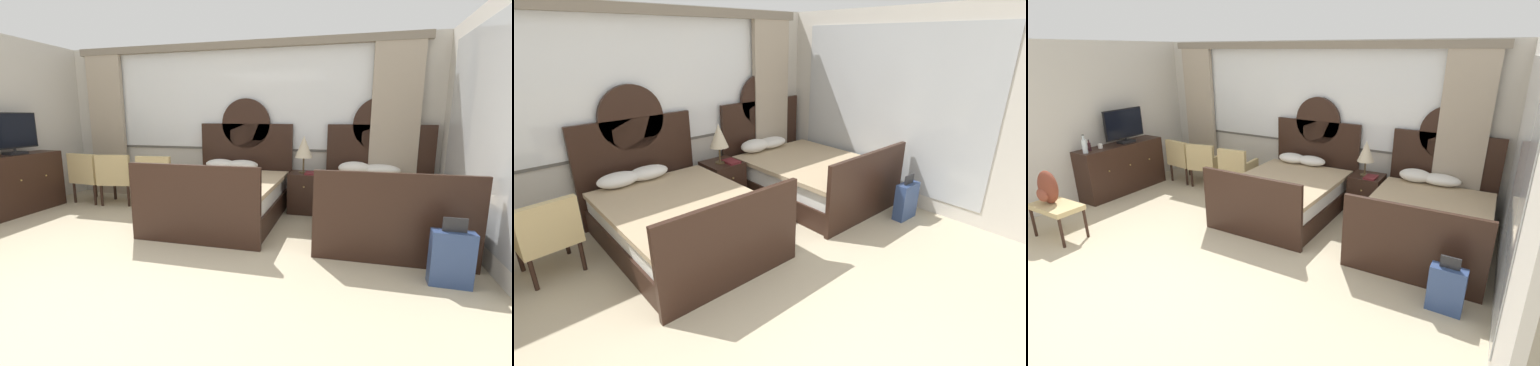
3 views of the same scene
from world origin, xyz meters
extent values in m
plane|color=#BCAD8E|center=(0.00, 0.00, 0.00)|extent=(24.00, 24.00, 0.00)
cube|color=beige|center=(0.00, 3.73, 1.35)|extent=(6.48, 0.07, 2.70)
cube|color=#5B5954|center=(0.00, 3.69, 1.76)|extent=(4.74, 0.02, 1.72)
cube|color=white|center=(0.00, 3.68, 1.76)|extent=(4.66, 0.02, 1.64)
cube|color=tan|center=(-2.54, 3.60, 1.30)|extent=(0.71, 0.08, 2.60)
cube|color=tan|center=(2.54, 3.60, 1.30)|extent=(0.71, 0.08, 2.60)
cube|color=gray|center=(0.00, 3.60, 2.62)|extent=(5.96, 0.10, 0.12)
cube|color=beige|center=(-3.28, 1.55, 1.35)|extent=(0.07, 4.30, 2.70)
cube|color=beige|center=(3.28, 1.55, 1.35)|extent=(0.07, 4.30, 2.70)
cube|color=#B2B7BC|center=(3.23, 1.85, 1.35)|extent=(0.01, 3.01, 2.27)
cube|color=black|center=(0.18, 2.54, 0.15)|extent=(1.52, 2.09, 0.30)
cube|color=white|center=(0.18, 2.54, 0.42)|extent=(1.46, 1.99, 0.24)
cube|color=tan|center=(0.18, 2.46, 0.57)|extent=(1.56, 1.89, 0.06)
cube|color=black|center=(0.18, 3.61, 0.68)|extent=(1.60, 0.06, 1.35)
cylinder|color=black|center=(0.18, 3.61, 1.35)|extent=(0.84, 0.06, 0.84)
cube|color=black|center=(0.18, 1.46, 0.47)|extent=(1.60, 0.06, 0.95)
ellipsoid|color=white|center=(-0.19, 3.33, 0.69)|extent=(0.51, 0.31, 0.17)
ellipsoid|color=white|center=(0.20, 3.34, 0.68)|extent=(0.53, 0.28, 0.17)
cube|color=black|center=(2.35, 2.54, 0.15)|extent=(1.52, 2.09, 0.30)
cube|color=white|center=(2.35, 2.54, 0.42)|extent=(1.46, 1.99, 0.24)
cube|color=tan|center=(2.35, 2.46, 0.57)|extent=(1.56, 1.89, 0.06)
cube|color=black|center=(2.35, 3.61, 0.68)|extent=(1.60, 0.06, 1.35)
cylinder|color=black|center=(2.35, 3.61, 1.35)|extent=(0.84, 0.06, 0.84)
cube|color=black|center=(2.35, 1.46, 0.47)|extent=(1.60, 0.06, 0.95)
ellipsoid|color=white|center=(1.98, 3.36, 0.70)|extent=(0.49, 0.32, 0.20)
ellipsoid|color=white|center=(2.35, 3.38, 0.68)|extent=(0.59, 0.32, 0.17)
cube|color=black|center=(1.26, 3.23, 0.31)|extent=(0.51, 0.51, 0.62)
sphere|color=tan|center=(1.26, 2.96, 0.44)|extent=(0.02, 0.02, 0.02)
cylinder|color=brown|center=(1.22, 3.21, 0.63)|extent=(0.14, 0.14, 0.02)
cylinder|color=brown|center=(1.22, 3.21, 0.75)|extent=(0.03, 0.03, 0.22)
cone|color=beige|center=(1.22, 3.21, 1.02)|extent=(0.27, 0.27, 0.34)
cube|color=maroon|center=(1.35, 3.13, 0.63)|extent=(0.18, 0.26, 0.03)
cube|color=black|center=(-3.02, 1.89, 0.46)|extent=(0.45, 1.61, 0.91)
sphere|color=tan|center=(-2.78, 2.33, 0.55)|extent=(0.03, 0.03, 0.03)
sphere|color=tan|center=(-2.78, 1.89, 0.55)|extent=(0.03, 0.03, 0.03)
sphere|color=tan|center=(-2.78, 1.44, 0.55)|extent=(0.03, 0.03, 0.03)
cube|color=black|center=(-2.99, 2.03, 0.93)|extent=(0.20, 0.28, 0.04)
cylinder|color=black|center=(-2.99, 2.03, 0.98)|extent=(0.04, 0.04, 0.05)
cube|color=black|center=(-2.99, 2.03, 1.27)|extent=(0.04, 0.80, 0.53)
cube|color=black|center=(-2.97, 2.03, 1.27)|extent=(0.01, 0.76, 0.49)
cylinder|color=silver|center=(-2.95, 1.18, 1.02)|extent=(0.08, 0.08, 0.23)
cylinder|color=silver|center=(-2.95, 1.18, 1.18)|extent=(0.03, 0.03, 0.09)
cylinder|color=black|center=(-2.95, 1.18, 1.22)|extent=(0.04, 0.04, 0.01)
cylinder|color=black|center=(-3.03, 1.31, 0.98)|extent=(0.05, 0.05, 0.14)
cylinder|color=black|center=(-3.03, 1.31, 1.08)|extent=(0.02, 0.02, 0.05)
cylinder|color=black|center=(-3.03, 1.31, 1.10)|extent=(0.02, 0.02, 0.01)
cylinder|color=white|center=(-3.02, 1.51, 0.95)|extent=(0.08, 0.08, 0.08)
torus|color=white|center=(-2.97, 1.51, 0.96)|extent=(0.05, 0.01, 0.05)
cube|color=tan|center=(-1.11, 2.96, 0.40)|extent=(0.61, 0.61, 0.10)
cube|color=tan|center=(-1.09, 2.72, 0.66)|extent=(0.56, 0.13, 0.41)
cube|color=tan|center=(-0.86, 2.98, 0.53)|extent=(0.11, 0.51, 0.16)
cube|color=tan|center=(-1.36, 2.94, 0.53)|extent=(0.11, 0.51, 0.16)
cylinder|color=black|center=(-0.90, 3.21, 0.18)|extent=(0.04, 0.04, 0.35)
cylinder|color=black|center=(-1.36, 3.17, 0.18)|extent=(0.04, 0.04, 0.35)
cylinder|color=black|center=(-0.86, 2.75, 0.18)|extent=(0.04, 0.04, 0.35)
cylinder|color=black|center=(-1.32, 2.71, 0.18)|extent=(0.04, 0.04, 0.35)
cube|color=tan|center=(-1.88, 2.96, 0.40)|extent=(0.65, 0.65, 0.10)
cube|color=tan|center=(-1.84, 2.72, 0.66)|extent=(0.56, 0.18, 0.41)
cube|color=tan|center=(-1.64, 3.01, 0.53)|extent=(0.15, 0.51, 0.16)
cube|color=tan|center=(-2.13, 2.91, 0.53)|extent=(0.15, 0.51, 0.16)
cylinder|color=black|center=(-1.70, 3.23, 0.18)|extent=(0.04, 0.04, 0.35)
cylinder|color=black|center=(-2.15, 3.14, 0.18)|extent=(0.04, 0.04, 0.35)
cylinder|color=black|center=(-1.61, 2.78, 0.18)|extent=(0.04, 0.04, 0.35)
cylinder|color=black|center=(-2.06, 2.69, 0.18)|extent=(0.04, 0.04, 0.35)
cube|color=tan|center=(-2.41, 2.96, 0.40)|extent=(0.62, 0.62, 0.10)
cube|color=tan|center=(-2.44, 2.72, 0.66)|extent=(0.56, 0.14, 0.41)
cube|color=tan|center=(-2.17, 2.93, 0.53)|extent=(0.12, 0.51, 0.16)
cube|color=tan|center=(-2.66, 2.99, 0.53)|extent=(0.12, 0.51, 0.16)
cylinder|color=black|center=(-2.16, 3.16, 0.18)|extent=(0.04, 0.04, 0.35)
cylinder|color=black|center=(-2.62, 3.21, 0.18)|extent=(0.04, 0.04, 0.35)
cylinder|color=black|center=(-2.21, 2.71, 0.18)|extent=(0.04, 0.04, 0.35)
cylinder|color=black|center=(-2.67, 2.76, 0.18)|extent=(0.04, 0.04, 0.35)
cube|color=tan|center=(-2.22, 0.16, 0.46)|extent=(0.74, 0.41, 0.07)
cylinder|color=black|center=(-2.56, -0.02, 0.21)|extent=(0.04, 0.04, 0.43)
cylinder|color=black|center=(-1.88, -0.02, 0.21)|extent=(0.04, 0.04, 0.43)
cylinder|color=black|center=(-2.56, 0.33, 0.21)|extent=(0.04, 0.04, 0.43)
cylinder|color=black|center=(-1.88, 0.33, 0.21)|extent=(0.04, 0.04, 0.43)
ellipsoid|color=brown|center=(-2.32, 0.16, 0.74)|extent=(0.33, 0.21, 0.48)
ellipsoid|color=brown|center=(-2.32, 0.06, 0.65)|extent=(0.23, 0.10, 0.19)
cube|color=navy|center=(2.80, 1.13, 0.25)|extent=(0.36, 0.16, 0.50)
cube|color=#232326|center=(2.80, 1.13, 0.56)|extent=(0.19, 0.03, 0.13)
cylinder|color=black|center=(2.66, 1.14, 0.03)|extent=(0.05, 0.02, 0.05)
cylinder|color=black|center=(2.94, 1.13, 0.03)|extent=(0.05, 0.02, 0.05)
camera|label=1|loc=(1.87, -2.06, 1.49)|focal=24.19mm
camera|label=2|loc=(-1.55, -1.00, 2.30)|focal=25.59mm
camera|label=3|loc=(2.99, -2.52, 2.55)|focal=26.65mm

